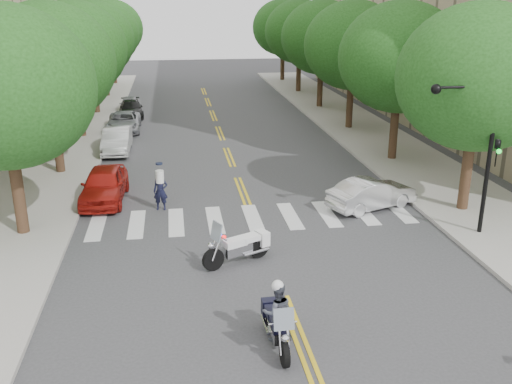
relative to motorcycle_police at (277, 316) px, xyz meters
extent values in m
plane|color=#38383A|center=(0.65, 2.43, -0.83)|extent=(140.00, 140.00, 0.00)
cube|color=#9E9991|center=(-8.85, 24.43, -0.76)|extent=(5.00, 60.00, 0.15)
cube|color=#9E9991|center=(10.15, 24.43, -0.76)|extent=(5.00, 60.00, 0.15)
cylinder|color=#382316|center=(-8.15, 8.43, 0.83)|extent=(0.44, 0.44, 3.32)
ellipsoid|color=#1C4614|center=(-8.15, 8.43, 4.73)|extent=(6.40, 6.40, 5.76)
cylinder|color=#382316|center=(-8.15, 16.43, 0.83)|extent=(0.44, 0.44, 3.32)
ellipsoid|color=#1C4614|center=(-8.15, 16.43, 4.73)|extent=(6.40, 6.40, 5.76)
cylinder|color=#382316|center=(-8.15, 24.43, 0.83)|extent=(0.44, 0.44, 3.32)
ellipsoid|color=#1C4614|center=(-8.15, 24.43, 4.73)|extent=(6.40, 6.40, 5.76)
cylinder|color=#382316|center=(-8.15, 32.43, 0.83)|extent=(0.44, 0.44, 3.32)
ellipsoid|color=#1C4614|center=(-8.15, 32.43, 4.73)|extent=(6.40, 6.40, 5.76)
cylinder|color=#382316|center=(-8.15, 40.43, 0.83)|extent=(0.44, 0.44, 3.32)
ellipsoid|color=#1C4614|center=(-8.15, 40.43, 4.73)|extent=(6.40, 6.40, 5.76)
cylinder|color=#382316|center=(-8.15, 48.43, 0.83)|extent=(0.44, 0.44, 3.32)
ellipsoid|color=#1C4614|center=(-8.15, 48.43, 4.73)|extent=(6.40, 6.40, 5.76)
cylinder|color=#382316|center=(9.45, 8.43, 0.83)|extent=(0.44, 0.44, 3.32)
ellipsoid|color=#1C4614|center=(9.45, 8.43, 4.73)|extent=(6.40, 6.40, 5.76)
cylinder|color=#382316|center=(9.45, 16.43, 0.83)|extent=(0.44, 0.44, 3.32)
ellipsoid|color=#1C4614|center=(9.45, 16.43, 4.73)|extent=(6.40, 6.40, 5.76)
cylinder|color=#382316|center=(9.45, 24.43, 0.83)|extent=(0.44, 0.44, 3.32)
ellipsoid|color=#1C4614|center=(9.45, 24.43, 4.73)|extent=(6.40, 6.40, 5.76)
cylinder|color=#382316|center=(9.45, 32.43, 0.83)|extent=(0.44, 0.44, 3.32)
ellipsoid|color=#1C4614|center=(9.45, 32.43, 4.73)|extent=(6.40, 6.40, 5.76)
cylinder|color=#382316|center=(9.45, 40.43, 0.83)|extent=(0.44, 0.44, 3.32)
ellipsoid|color=#1C4614|center=(9.45, 40.43, 4.73)|extent=(6.40, 6.40, 5.76)
cylinder|color=#382316|center=(9.45, 48.43, 0.83)|extent=(0.44, 0.44, 3.32)
ellipsoid|color=#1C4614|center=(9.45, 48.43, 4.73)|extent=(6.40, 6.40, 5.76)
cylinder|color=black|center=(8.85, 5.93, 2.17)|extent=(0.16, 0.16, 6.00)
cylinder|color=black|center=(7.65, 5.93, 4.77)|extent=(2.40, 0.10, 0.10)
sphere|color=black|center=(6.55, 5.93, 4.72)|extent=(0.36, 0.36, 0.36)
imported|color=black|center=(9.10, 5.93, 2.37)|extent=(0.16, 0.20, 1.00)
sphere|color=#0CCC26|center=(9.10, 5.78, 2.47)|extent=(0.18, 0.18, 0.18)
cylinder|color=black|center=(0.03, -0.91, -0.49)|extent=(0.17, 0.69, 0.69)
cylinder|color=black|center=(-0.02, 0.70, -0.49)|extent=(0.21, 0.69, 0.69)
cube|color=silver|center=(0.00, -0.05, -0.38)|extent=(0.35, 0.92, 0.32)
cube|color=black|center=(0.01, -0.16, -0.13)|extent=(0.39, 0.72, 0.22)
cube|color=black|center=(-0.01, 0.40, -0.11)|extent=(0.42, 0.57, 0.16)
cube|color=black|center=(-0.03, 0.85, -0.23)|extent=(0.45, 0.32, 0.45)
cube|color=#8C99A5|center=(0.03, -0.78, 0.38)|extent=(0.51, 0.17, 0.55)
cube|color=red|center=(0.14, -0.61, 0.20)|extent=(0.10, 0.10, 0.08)
cube|color=#0C26E5|center=(-0.10, -0.61, 0.20)|extent=(0.10, 0.10, 0.08)
imported|color=#474C56|center=(0.00, -0.05, 0.14)|extent=(0.79, 0.63, 1.59)
sphere|color=silver|center=(0.00, -0.05, 0.89)|extent=(0.30, 0.30, 0.30)
cylinder|color=black|center=(-1.29, 4.48, -0.45)|extent=(0.75, 0.47, 0.76)
cylinder|color=black|center=(0.32, 5.26, -0.45)|extent=(0.77, 0.51, 0.76)
cube|color=silver|center=(-0.44, 4.90, -0.33)|extent=(1.06, 0.76, 0.36)
cube|color=white|center=(-0.54, 4.85, -0.05)|extent=(0.88, 0.70, 0.25)
cube|color=white|center=(0.02, 5.12, -0.03)|extent=(0.75, 0.67, 0.18)
cube|color=white|center=(0.47, 5.34, -0.16)|extent=(0.52, 0.59, 0.50)
cube|color=#8C99A5|center=(-1.16, 4.55, 0.51)|extent=(0.40, 0.58, 0.61)
cube|color=red|center=(-0.93, 4.51, 0.31)|extent=(0.15, 0.15, 0.09)
cube|color=#0C26E5|center=(-1.05, 4.75, 0.31)|extent=(0.15, 0.15, 0.09)
imported|color=black|center=(-3.04, 10.48, -0.01)|extent=(0.65, 0.48, 1.65)
imported|color=silver|center=(5.80, 9.36, -0.18)|extent=(4.19, 2.73, 1.30)
imported|color=#A91912|center=(-5.50, 11.93, -0.08)|extent=(1.99, 4.50, 1.51)
imported|color=silver|center=(-5.65, 20.43, -0.13)|extent=(1.51, 4.29, 1.41)
imported|color=#93949A|center=(-5.65, 25.93, -0.20)|extent=(2.18, 4.62, 1.28)
imported|color=black|center=(-5.45, 30.93, -0.24)|extent=(2.04, 4.25, 1.19)
imported|color=gray|center=(-5.65, 32.45, -0.20)|extent=(1.57, 3.77, 1.27)
camera|label=1|loc=(-2.37, -12.47, 7.67)|focal=40.00mm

